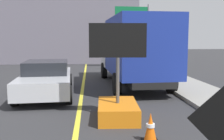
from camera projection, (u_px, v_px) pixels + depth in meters
lane_center_stripe at (75, 139)px, 5.93m from camera, size 0.14×36.00×0.01m
arrow_board_trailer at (118, 102)px, 7.45m from camera, size 1.60×1.85×2.70m
box_truck at (134, 49)px, 12.68m from camera, size 2.93×7.48×3.24m
pickup_car at (46, 78)px, 10.57m from camera, size 2.30×4.96×1.38m
highway_guide_sign at (139, 25)px, 20.59m from camera, size 2.79×0.31×5.00m
far_building_block at (61, 16)px, 26.89m from camera, size 15.04×7.08×9.36m
traffic_cone_mid_lane at (150, 128)px, 5.76m from camera, size 0.36×0.36×0.65m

